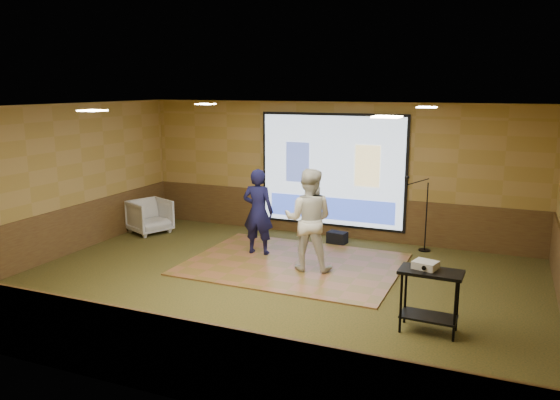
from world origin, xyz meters
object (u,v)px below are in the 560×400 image
at_px(dance_floor, 294,264).
at_px(player_left, 258,212).
at_px(projector_screen, 332,172).
at_px(player_right, 309,220).
at_px(banquet_chair, 150,216).
at_px(duffel_bag, 337,238).
at_px(mic_stand, 423,227).
at_px(av_table, 430,290).
at_px(projector, 425,265).

xyz_separation_m(dance_floor, player_left, (-0.89, 0.33, 0.87)).
bearing_deg(projector_screen, player_right, -82.29).
xyz_separation_m(banquet_chair, duffel_bag, (4.24, 0.85, -0.26)).
distance_m(projector_screen, mic_stand, 2.31).
bearing_deg(mic_stand, banquet_chair, -150.63).
relative_size(dance_floor, duffel_bag, 9.77).
bearing_deg(av_table, dance_floor, 144.52).
bearing_deg(projector, av_table, -18.59).
bearing_deg(duffel_bag, av_table, -56.69).
bearing_deg(duffel_bag, projector, -57.22).
height_order(projector, banquet_chair, projector).
distance_m(dance_floor, projector, 3.42).
height_order(mic_stand, duffel_bag, mic_stand).
bearing_deg(player_left, projector, 142.98).
xyz_separation_m(player_left, banquet_chair, (-3.02, 0.55, -0.50)).
xyz_separation_m(player_right, projector, (2.31, -1.71, -0.03)).
bearing_deg(banquet_chair, mic_stand, -56.60).
height_order(projector_screen, dance_floor, projector_screen).
xyz_separation_m(player_left, projector, (3.57, -2.24, 0.05)).
relative_size(player_left, banquet_chair, 2.01).
bearing_deg(av_table, projector_screen, 123.16).
bearing_deg(projector, mic_stand, 113.59).
height_order(projector_screen, av_table, projector_screen).
distance_m(banquet_chair, duffel_bag, 4.34).
distance_m(projector_screen, player_left, 2.17).
relative_size(player_right, duffel_bag, 4.64).
xyz_separation_m(dance_floor, player_right, (0.36, -0.20, 0.95)).
bearing_deg(player_right, av_table, 134.50).
distance_m(projector_screen, av_table, 5.06).
relative_size(dance_floor, mic_stand, 2.55).
relative_size(av_table, duffel_bag, 2.20).
bearing_deg(player_right, dance_floor, -37.64).
relative_size(player_left, player_right, 0.92).
distance_m(player_left, duffel_bag, 2.01).
height_order(dance_floor, projector, projector).
bearing_deg(av_table, player_left, 147.83).
bearing_deg(duffel_bag, projector_screen, 121.95).
relative_size(projector_screen, projector, 10.70).
bearing_deg(dance_floor, mic_stand, 41.94).
relative_size(projector_screen, banquet_chair, 3.89).
distance_m(av_table, banquet_chair, 7.25).
height_order(dance_floor, player_right, player_right).
xyz_separation_m(projector_screen, player_right, (0.32, -2.40, -0.51)).
xyz_separation_m(player_left, player_right, (1.25, -0.53, 0.07)).
relative_size(dance_floor, av_table, 4.44).
bearing_deg(player_left, duffel_bag, -136.32).
bearing_deg(player_right, duffel_bag, -98.33).
relative_size(banquet_chair, duffel_bag, 2.12).
bearing_deg(dance_floor, player_right, -28.57).
bearing_deg(player_left, av_table, 142.94).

